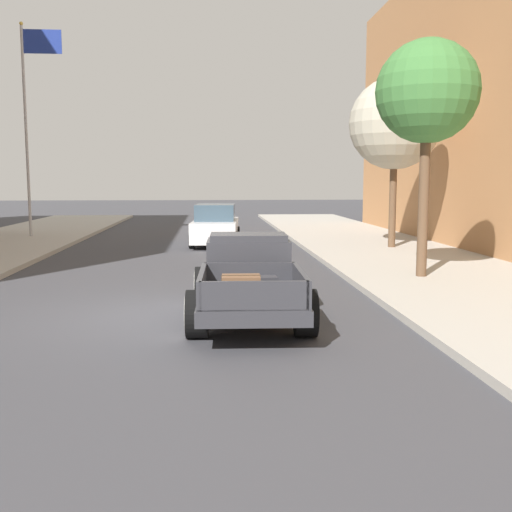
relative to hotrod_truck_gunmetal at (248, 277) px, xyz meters
name	(u,v)px	position (x,y,z in m)	size (l,w,h in m)	color
ground_plane	(160,314)	(-1.71, 0.24, -0.75)	(140.00, 140.00, 0.00)	#3D3D42
hotrod_truck_gunmetal	(248,277)	(0.00, 0.00, 0.00)	(2.30, 4.99, 1.58)	#333338
car_background_white	(216,226)	(-0.50, 12.87, 0.01)	(2.10, 4.41, 1.65)	silver
flagpole	(30,107)	(-8.43, 15.94, 5.02)	(1.74, 0.16, 9.16)	#B2B2B7
street_tree_nearest	(427,93)	(4.68, 3.57, 3.98)	(2.56, 2.56, 5.91)	brown
street_tree_second	(395,124)	(5.97, 10.33, 3.86)	(3.30, 3.30, 6.14)	brown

